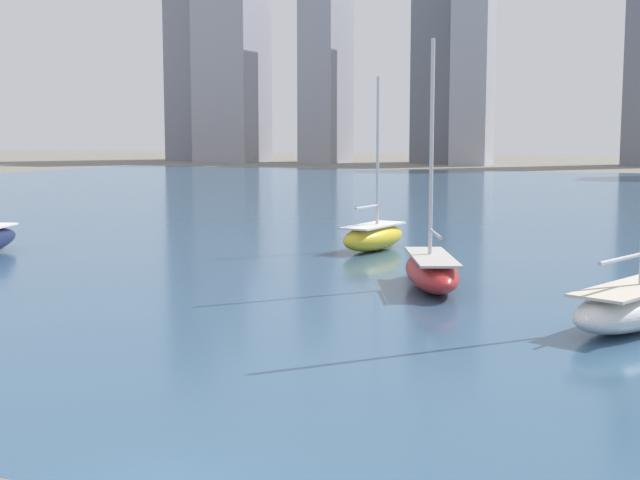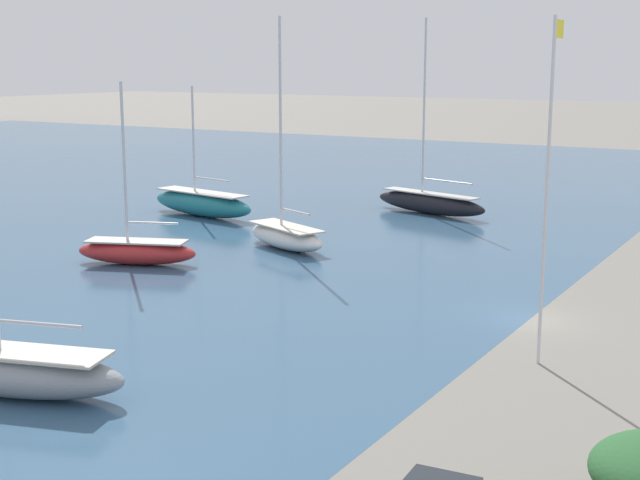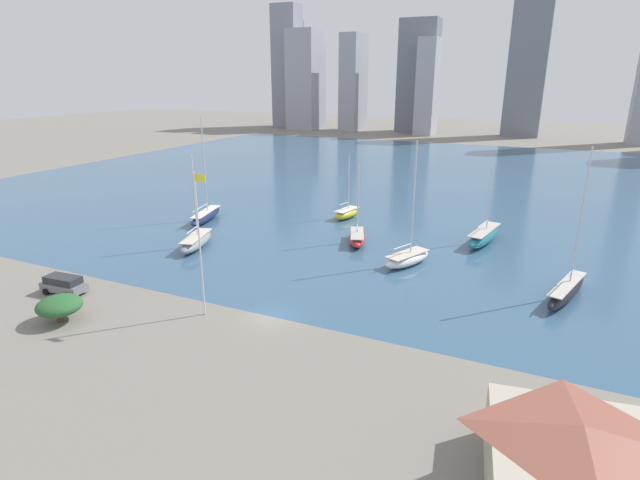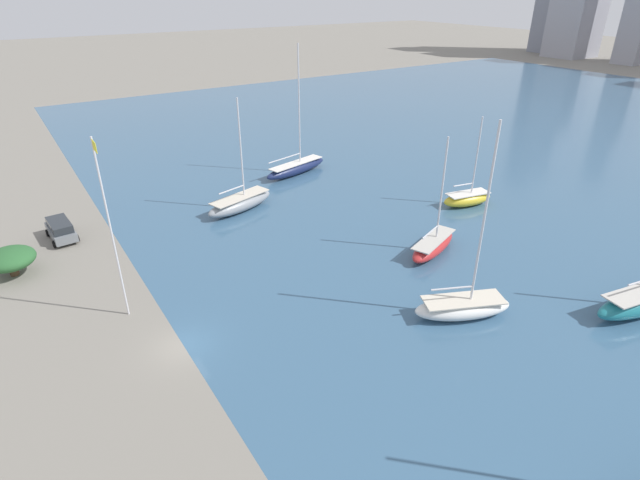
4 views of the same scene
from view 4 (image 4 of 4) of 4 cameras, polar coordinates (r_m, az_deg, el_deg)
name	(u,v)px [view 4 (image 4 of 4)]	position (r m, az deg, el deg)	size (l,w,h in m)	color
ground_plane	(184,346)	(36.94, -15.31, -11.59)	(500.00, 500.00, 0.00)	gray
flag_pole	(110,227)	(37.81, -22.83, 1.38)	(1.24, 0.14, 13.87)	silver
yard_shrub	(10,259)	(50.31, -31.91, -1.84)	(4.08, 4.08, 2.48)	#4C3823
sailboat_navy	(296,167)	(66.74, -2.75, 8.30)	(4.55, 10.48, 16.29)	#19234C
sailboat_yellow	(467,198)	(59.25, 16.48, 4.59)	(3.37, 6.40, 10.08)	yellow
sailboat_gray	(240,203)	(56.13, -9.10, 4.23)	(4.76, 9.02, 12.28)	gray
sailboat_white	(463,306)	(39.47, 16.01, -7.28)	(5.33, 7.86, 14.99)	white
sailboat_red	(433,245)	(47.81, 12.81, -0.52)	(4.68, 7.71, 10.99)	#B72828
parked_suv_gray	(61,229)	(55.37, -27.52, 1.09)	(4.93, 2.61, 1.91)	slate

